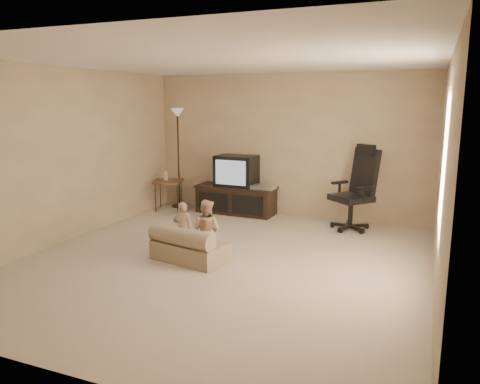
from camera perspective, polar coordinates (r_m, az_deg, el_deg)
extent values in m
plane|color=#BDAF96|center=(6.07, -2.07, -8.47)|extent=(5.50, 5.50, 0.00)
plane|color=white|center=(5.74, -2.25, 15.76)|extent=(5.50, 5.50, 0.00)
plane|color=#CAB28C|center=(8.34, 5.76, 5.65)|extent=(5.00, 0.00, 5.00)
plane|color=#CAB28C|center=(3.51, -21.19, -2.58)|extent=(5.00, 0.00, 5.00)
plane|color=#CAB28C|center=(7.18, -20.68, 4.12)|extent=(0.00, 5.50, 5.50)
plane|color=#CAB28C|center=(5.26, 23.47, 1.61)|extent=(0.00, 5.50, 5.50)
cube|color=black|center=(8.54, -0.48, -1.10)|extent=(1.43, 0.55, 0.46)
cube|color=black|center=(8.49, -0.48, 0.60)|extent=(1.47, 0.59, 0.04)
cube|color=black|center=(8.46, -3.26, -1.21)|extent=(0.59, 0.04, 0.34)
cube|color=black|center=(8.18, 0.90, -1.62)|extent=(0.59, 0.04, 0.34)
cube|color=black|center=(8.46, -0.43, 2.61)|extent=(0.72, 0.53, 0.56)
cube|color=white|center=(8.23, -1.17, 2.37)|extent=(0.58, 0.03, 0.43)
cube|color=silver|center=(8.22, 2.90, 0.60)|extent=(0.41, 0.30, 0.06)
cylinder|color=black|center=(7.66, 13.31, -2.52)|extent=(0.08, 0.08, 0.43)
cube|color=black|center=(7.61, 13.39, -0.70)|extent=(0.76, 0.76, 0.10)
cube|color=black|center=(7.71, 14.98, 2.39)|extent=(0.52, 0.48, 0.76)
cube|color=black|center=(7.66, 15.12, 5.01)|extent=(0.32, 0.29, 0.17)
cube|color=black|center=(7.78, 12.06, 1.16)|extent=(0.25, 0.28, 0.04)
cube|color=black|center=(7.35, 14.94, 0.45)|extent=(0.25, 0.28, 0.04)
cube|color=brown|center=(8.85, -8.74, 1.32)|extent=(0.65, 0.65, 0.03)
cylinder|color=black|center=(8.75, -10.27, -0.67)|extent=(0.01, 0.01, 0.56)
cylinder|color=black|center=(8.66, -7.64, -0.71)|extent=(0.01, 0.01, 0.56)
cylinder|color=black|center=(9.14, -9.69, -0.15)|extent=(0.01, 0.01, 0.56)
cylinder|color=black|center=(9.05, -7.17, -0.18)|extent=(0.01, 0.01, 0.56)
cylinder|color=white|center=(8.88, -9.03, 1.92)|extent=(0.07, 0.07, 0.14)
cone|color=beige|center=(8.87, -9.05, 2.54)|extent=(0.06, 0.06, 0.05)
cylinder|color=black|center=(9.17, -7.37, -1.70)|extent=(0.29, 0.29, 0.03)
cylinder|color=black|center=(9.02, -7.51, 3.82)|extent=(0.03, 0.03, 1.79)
cone|color=#EDE3C3|center=(8.95, -7.65, 9.57)|extent=(0.25, 0.25, 0.17)
cube|color=tan|center=(6.12, -6.08, -7.15)|extent=(1.03, 0.69, 0.25)
cylinder|color=tan|center=(5.93, -7.16, -5.47)|extent=(0.96, 0.41, 0.23)
imported|color=tan|center=(6.30, -6.98, -4.40)|extent=(0.30, 0.25, 0.72)
imported|color=tan|center=(6.04, -4.13, -4.64)|extent=(0.40, 0.24, 0.80)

